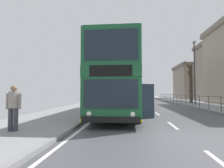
{
  "coord_description": "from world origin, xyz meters",
  "views": [
    {
      "loc": [
        -1.96,
        -6.38,
        1.52
      ],
      "look_at": [
        -3.02,
        5.01,
        2.02
      ],
      "focal_mm": 30.31,
      "sensor_mm": 36.0,
      "label": 1
    }
  ],
  "objects_px": {
    "pedestrian_companion": "(13,105)",
    "background_building_01": "(208,82)",
    "double_decker_bus_main": "(119,82)",
    "bare_tree_far_00": "(191,83)",
    "street_lamp_far_side": "(195,67)"
  },
  "relations": [
    {
      "from": "pedestrian_companion",
      "to": "background_building_01",
      "type": "distance_m",
      "value": 45.85
    },
    {
      "from": "double_decker_bus_main",
      "to": "bare_tree_far_00",
      "type": "relative_size",
      "value": 2.13
    },
    {
      "from": "pedestrian_companion",
      "to": "background_building_01",
      "type": "height_order",
      "value": "background_building_01"
    },
    {
      "from": "background_building_01",
      "to": "pedestrian_companion",
      "type": "bearing_deg",
      "value": -119.61
    },
    {
      "from": "street_lamp_far_side",
      "to": "bare_tree_far_00",
      "type": "relative_size",
      "value": 1.36
    },
    {
      "from": "double_decker_bus_main",
      "to": "bare_tree_far_00",
      "type": "bearing_deg",
      "value": 55.86
    },
    {
      "from": "bare_tree_far_00",
      "to": "pedestrian_companion",
      "type": "bearing_deg",
      "value": -122.02
    },
    {
      "from": "street_lamp_far_side",
      "to": "background_building_01",
      "type": "height_order",
      "value": "background_building_01"
    },
    {
      "from": "pedestrian_companion",
      "to": "street_lamp_far_side",
      "type": "distance_m",
      "value": 19.92
    },
    {
      "from": "double_decker_bus_main",
      "to": "street_lamp_far_side",
      "type": "distance_m",
      "value": 12.53
    },
    {
      "from": "pedestrian_companion",
      "to": "street_lamp_far_side",
      "type": "xyz_separation_m",
      "value": [
        11.56,
        15.87,
        3.32
      ]
    },
    {
      "from": "double_decker_bus_main",
      "to": "background_building_01",
      "type": "height_order",
      "value": "background_building_01"
    },
    {
      "from": "pedestrian_companion",
      "to": "background_building_01",
      "type": "relative_size",
      "value": 0.11
    },
    {
      "from": "double_decker_bus_main",
      "to": "street_lamp_far_side",
      "type": "relative_size",
      "value": 1.56
    },
    {
      "from": "bare_tree_far_00",
      "to": "street_lamp_far_side",
      "type": "bearing_deg",
      "value": -100.71
    }
  ]
}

